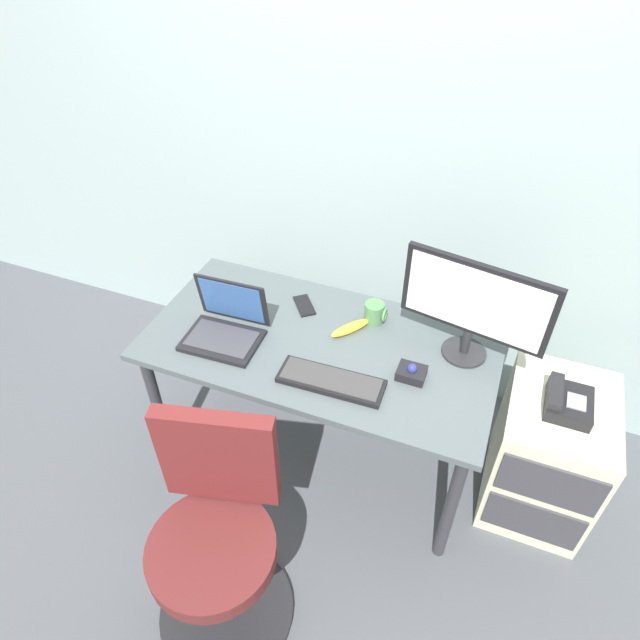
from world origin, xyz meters
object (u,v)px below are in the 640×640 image
monitor_main (475,305)px  cell_phone (304,305)px  file_cabinet (545,453)px  banana (350,328)px  desk_phone (567,402)px  office_chair (218,542)px  keyboard (331,381)px  coffee_mug (375,313)px  laptop (226,325)px  trackball_mouse (412,373)px

monitor_main → cell_phone: monitor_main is taller
file_cabinet → banana: bearing=-179.4°
file_cabinet → cell_phone: (-1.14, 0.07, 0.42)m
desk_phone → office_chair: 1.40m
file_cabinet → monitor_main: bearing=175.3°
office_chair → keyboard: office_chair is taller
keyboard → coffee_mug: coffee_mug is taller
monitor_main → laptop: (-0.94, -0.25, -0.20)m
file_cabinet → trackball_mouse: (-0.59, -0.17, 0.44)m
office_chair → banana: (0.17, 0.90, 0.31)m
desk_phone → office_chair: (-1.06, -0.90, -0.22)m
file_cabinet → desk_phone: bearing=-116.8°
office_chair → trackball_mouse: office_chair is taller
desk_phone → laptop: bearing=-171.5°
desk_phone → office_chair: office_chair is taller
desk_phone → cell_phone: cell_phone is taller
cell_phone → banana: bearing=-57.7°
file_cabinet → keyboard: bearing=-160.1°
laptop → trackball_mouse: laptop is taller
file_cabinet → keyboard: 1.02m
file_cabinet → laptop: 1.47m
keyboard → laptop: bearing=169.3°
file_cabinet → banana: (-0.90, -0.01, 0.43)m
keyboard → laptop: 0.51m
desk_phone → monitor_main: monitor_main is taller
cell_phone → keyboard: bearing=-93.7°
keyboard → banana: size_ratio=2.18×
trackball_mouse → cell_phone: trackball_mouse is taller
trackball_mouse → banana: (-0.30, 0.16, -0.00)m
file_cabinet → monitor_main: monitor_main is taller
office_chair → keyboard: bearing=72.1°
monitor_main → laptop: size_ratio=1.78×
cell_phone → banana: banana is taller
office_chair → coffee_mug: size_ratio=10.22×
file_cabinet → banana: 1.00m
monitor_main → banana: monitor_main is taller
laptop → banana: laptop is taller
trackball_mouse → coffee_mug: size_ratio=1.17×
laptop → cell_phone: (0.23, 0.29, -0.05)m
desk_phone → coffee_mug: (-0.82, 0.11, 0.11)m
file_cabinet → trackball_mouse: size_ratio=5.72×
monitor_main → trackball_mouse: bearing=-129.0°
laptop → monitor_main: bearing=15.1°
desk_phone → laptop: laptop is taller
laptop → cell_phone: bearing=52.2°
file_cabinet → office_chair: size_ratio=0.65×
trackball_mouse → monitor_main: bearing=51.0°
desk_phone → coffee_mug: bearing=172.4°
coffee_mug → banana: (-0.07, -0.10, -0.03)m
office_chair → cell_phone: size_ratio=6.76×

